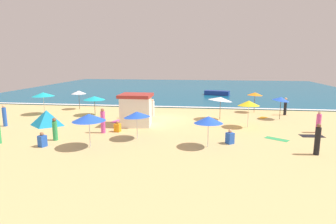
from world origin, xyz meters
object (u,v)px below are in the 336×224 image
Objects in this scene: beach_umbrella_5 at (255,94)px; beachgoer_0 at (319,123)px; lifeguard_cabana at (136,110)px; beachgoer_1 at (117,127)px; beachgoer_3 at (317,140)px; beachgoer_8 at (153,108)px; beachgoer_10 at (103,121)px; beach_umbrella_0 at (208,120)px; beach_umbrella_1 at (89,117)px; beach_umbrella_8 at (43,94)px; beach_umbrella_2 at (249,103)px; beachgoer_12 at (42,140)px; beachgoer_7 at (4,116)px; beach_umbrella_6 at (94,98)px; beach_umbrella_9 at (220,99)px; beach_umbrella_3 at (281,99)px; beachgoer_11 at (230,137)px; small_boat_0 at (217,93)px; beach_umbrella_4 at (137,114)px; beach_umbrella_7 at (79,92)px; beachgoer_6 at (129,110)px; beachgoer_9 at (285,107)px; beach_tent at (47,118)px; beachgoer_2 at (55,130)px.

beachgoer_0 is at bearing -66.43° from beach_umbrella_5.
lifeguard_cabana is 2.74m from beachgoer_1.
beachgoer_8 is (-11.88, 10.06, -0.10)m from beachgoer_3.
beachgoer_10 is at bearing -153.60° from beachgoer_1.
beach_umbrella_0 is 1.05× the size of beach_umbrella_1.
beach_umbrella_1 is 13.61m from beach_umbrella_8.
beach_umbrella_2 is 2.35× the size of beachgoer_12.
beachgoer_10 reaches higher than beachgoer_7.
beachgoer_1 is at bearing -104.32° from beachgoer_8.
beach_umbrella_6 is at bearing 110.29° from beach_umbrella_1.
beachgoer_7 is at bearing 176.96° from beachgoer_1.
beach_umbrella_9 is at bearing 119.28° from beachgoer_3.
beachgoer_10 is at bearing -154.60° from beach_umbrella_3.
small_boat_0 is (0.04, 25.63, 0.02)m from beachgoer_11.
beach_umbrella_4 reaches higher than beachgoer_7.
beach_umbrella_5 is 11.08m from beachgoer_8.
beachgoer_3 is at bearing -60.72° from beach_umbrella_9.
beachgoer_8 is at bearing 120.05° from beach_umbrella_0.
beachgoer_8 is at bearing 78.44° from beach_umbrella_1.
beach_umbrella_8 reaches higher than beach_umbrella_7.
beach_umbrella_4 is 1.20× the size of beach_umbrella_6.
beachgoer_8 is at bearing 129.41° from beachgoer_11.
beach_umbrella_7 reaches higher than beachgoer_10.
beachgoer_0 is 1.71× the size of beachgoer_12.
beach_umbrella_7 is (-14.47, 12.28, 0.13)m from beach_umbrella_0.
beachgoer_9 is (15.43, 3.64, 0.11)m from beachgoer_6.
beach_umbrella_0 is at bearing -17.53° from beachgoer_10.
beachgoer_6 reaches higher than beachgoer_1.
beachgoer_2 is at bearing -53.49° from beach_tent.
beach_umbrella_7 is 2.21× the size of beachgoer_11.
beach_umbrella_5 is at bearing 12.89° from beach_umbrella_6.
beach_umbrella_3 is 1.01× the size of beach_umbrella_6.
beachgoer_11 is at bearing 161.72° from beachgoer_3.
beach_umbrella_1 is at bearing -62.73° from beach_umbrella_7.
beachgoer_2 is at bearing -55.33° from beach_umbrella_8.
beach_umbrella_5 is at bearing 76.78° from beach_umbrella_2.
beachgoer_12 is (-17.20, -0.68, -0.50)m from beachgoer_3.
beachgoer_3 is at bearing -92.08° from beach_umbrella_3.
beach_umbrella_9 is at bearing 3.59° from beachgoer_6.
beachgoer_3 is at bearing -15.31° from beachgoer_1.
beachgoer_10 is (-14.50, 3.21, 0.01)m from beachgoer_3.
beachgoer_10 is (-1.93, -2.86, -0.45)m from lifeguard_cabana.
beachgoer_9 reaches higher than small_boat_0.
beachgoer_2 is (3.80, -12.13, -1.17)m from beach_umbrella_7.
beach_umbrella_4 is at bearing 165.81° from beach_umbrella_0.
beach_umbrella_9 is at bearing -0.62° from beach_umbrella_8.
beach_umbrella_0 is 6.55m from beachgoer_3.
beach_umbrella_2 reaches higher than beach_umbrella_0.
beach_umbrella_2 is at bearing -21.63° from beachgoer_8.
beach_umbrella_5 is 1.19× the size of beachgoer_7.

